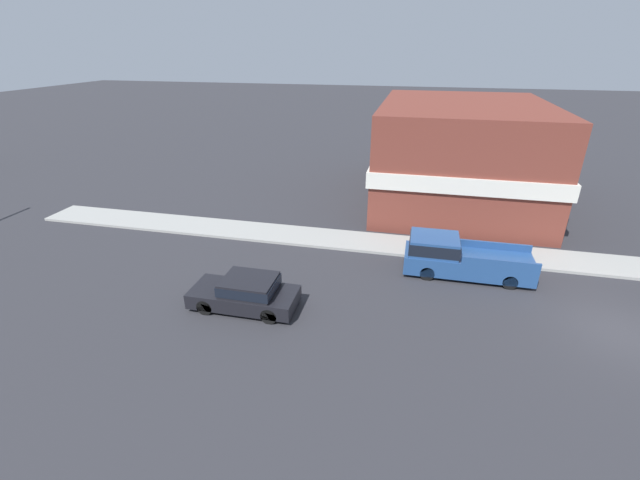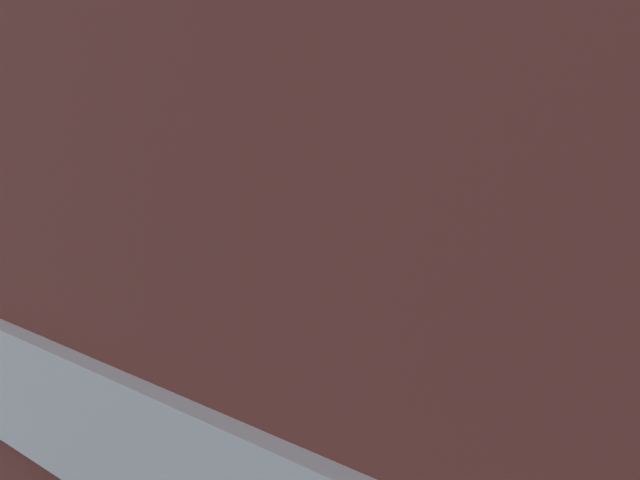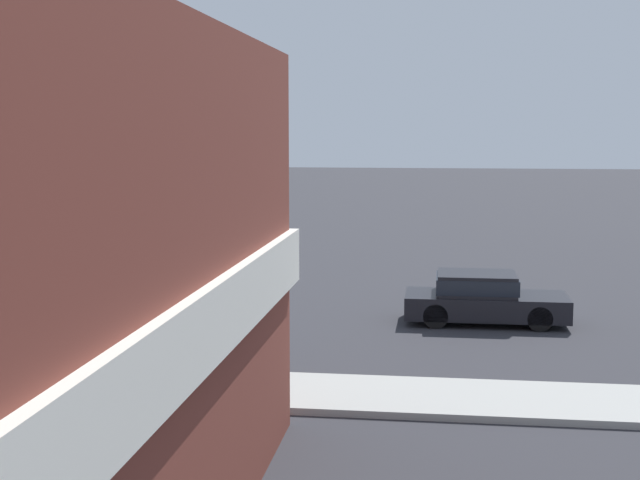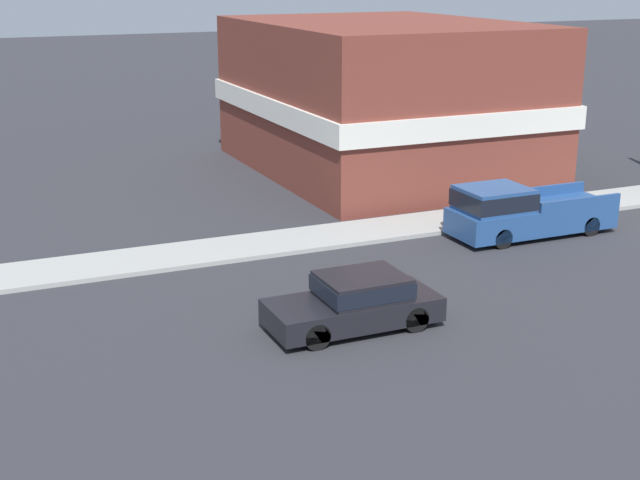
{
  "view_description": "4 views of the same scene",
  "coord_description": "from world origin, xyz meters",
  "views": [
    {
      "loc": [
        -15.37,
        8.04,
        9.92
      ],
      "look_at": [
        0.89,
        11.81,
        2.21
      ],
      "focal_mm": 24.0,
      "sensor_mm": 36.0,
      "label": 1
    },
    {
      "loc": [
        16.55,
        -2.65,
        5.25
      ],
      "look_at": [
        0.96,
        12.0,
        1.73
      ],
      "focal_mm": 50.0,
      "sensor_mm": 36.0,
      "label": 2
    },
    {
      "loc": [
        22.54,
        13.13,
        5.22
      ],
      "look_at": [
        0.41,
        10.15,
        2.45
      ],
      "focal_mm": 50.0,
      "sensor_mm": 36.0,
      "label": 3
    },
    {
      "loc": [
        -20.31,
        23.57,
        8.79
      ],
      "look_at": [
        0.53,
        14.39,
        1.73
      ],
      "focal_mm": 50.0,
      "sensor_mm": 36.0,
      "label": 4
    }
  ],
  "objects": [
    {
      "name": "pickup_truck_parked",
      "position": [
        3.31,
        5.87,
        0.9
      ],
      "size": [
        1.98,
        5.74,
        1.81
      ],
      "color": "black",
      "rests_on": "ground"
    },
    {
      "name": "car_lead",
      "position": [
        -1.57,
        14.32,
        0.72
      ],
      "size": [
        1.88,
        4.34,
        1.37
      ],
      "color": "black",
      "rests_on": "ground"
    }
  ]
}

